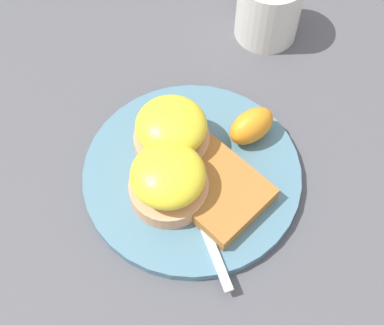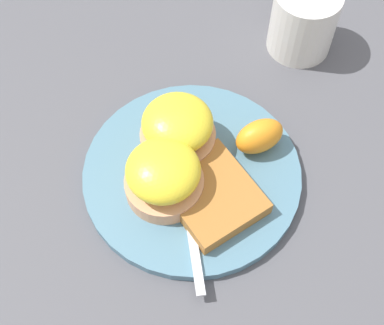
{
  "view_description": "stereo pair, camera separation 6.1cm",
  "coord_description": "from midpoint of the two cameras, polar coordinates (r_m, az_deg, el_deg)",
  "views": [
    {
      "loc": [
        -0.26,
        0.18,
        0.56
      ],
      "look_at": [
        0.0,
        0.0,
        0.03
      ],
      "focal_mm": 50.0,
      "sensor_mm": 36.0,
      "label": 1
    },
    {
      "loc": [
        -0.29,
        0.12,
        0.56
      ],
      "look_at": [
        0.0,
        0.0,
        0.03
      ],
      "focal_mm": 50.0,
      "sensor_mm": 36.0,
      "label": 2
    }
  ],
  "objects": [
    {
      "name": "cup",
      "position": [
        0.75,
        5.76,
        16.01
      ],
      "size": [
        0.12,
        0.09,
        0.09
      ],
      "color": "silver",
      "rests_on": "ground_plane"
    },
    {
      "name": "plate",
      "position": [
        0.64,
        -2.75,
        -1.47
      ],
      "size": [
        0.26,
        0.26,
        0.01
      ],
      "primitive_type": "cylinder",
      "color": "slate",
      "rests_on": "ground_plane"
    },
    {
      "name": "sandwich_benedict_left",
      "position": [
        0.62,
        -5.01,
        3.05
      ],
      "size": [
        0.09,
        0.09,
        0.07
      ],
      "color": "tan",
      "rests_on": "plate"
    },
    {
      "name": "ground_plane",
      "position": [
        0.64,
        -2.72,
        -1.78
      ],
      "size": [
        1.1,
        1.1,
        0.0
      ],
      "primitive_type": "plane",
      "color": "#4C4C51"
    },
    {
      "name": "sandwich_benedict_right",
      "position": [
        0.59,
        -5.51,
        -2.18
      ],
      "size": [
        0.09,
        0.09,
        0.07
      ],
      "color": "tan",
      "rests_on": "plate"
    },
    {
      "name": "fork",
      "position": [
        0.61,
        -3.04,
        -3.42
      ],
      "size": [
        0.21,
        0.07,
        0.0
      ],
      "color": "silver",
      "rests_on": "plate"
    },
    {
      "name": "hashbrown_patty",
      "position": [
        0.6,
        -0.18,
        -3.23
      ],
      "size": [
        0.12,
        0.11,
        0.02
      ],
      "primitive_type": "cube",
      "rotation": [
        0.0,
        0.0,
        0.18
      ],
      "color": "#A2672D",
      "rests_on": "plate"
    },
    {
      "name": "orange_wedge",
      "position": [
        0.64,
        3.92,
        3.41
      ],
      "size": [
        0.04,
        0.06,
        0.04
      ],
      "primitive_type": "ellipsoid",
      "rotation": [
        0.0,
        0.0,
        4.73
      ],
      "color": "orange",
      "rests_on": "plate"
    }
  ]
}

